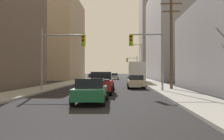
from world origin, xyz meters
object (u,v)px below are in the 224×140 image
object	(u,v)px
city_bus	(136,71)
sedan_green	(91,90)
sedan_grey	(105,82)
sedan_silver	(114,76)
pickup_truck_red	(101,83)
traffic_signal_far_right	(132,64)
sedan_maroon	(93,78)
traffic_signal_near_left	(61,49)
sedan_beige	(136,82)
traffic_signal_near_right	(148,49)

from	to	relation	value
city_bus	sedan_green	distance (m)	26.42
sedan_grey	sedan_silver	distance (m)	29.08
pickup_truck_red	traffic_signal_far_right	xyz separation A→B (m)	(4.46, 39.64, 3.06)
sedan_maroon	traffic_signal_far_right	bearing A→B (deg)	64.75
traffic_signal_near_left	traffic_signal_far_right	size ratio (longest dim) A/B	1.00
sedan_maroon	traffic_signal_far_right	size ratio (longest dim) A/B	0.71
sedan_maroon	traffic_signal_near_left	bearing A→B (deg)	-91.13
sedan_beige	traffic_signal_near_left	xyz separation A→B (m)	(-7.39, -4.85, 3.29)
sedan_beige	traffic_signal_near_right	world-z (taller)	traffic_signal_near_right
traffic_signal_near_left	sedan_silver	bearing A→B (deg)	83.42
traffic_signal_near_right	traffic_signal_far_right	distance (m)	38.08
sedan_green	traffic_signal_near_left	distance (m)	9.28
traffic_signal_near_right	traffic_signal_far_right	bearing A→B (deg)	89.75
city_bus	traffic_signal_near_left	world-z (taller)	traffic_signal_near_left
traffic_signal_near_right	city_bus	bearing A→B (deg)	90.22
sedan_silver	traffic_signal_near_left	world-z (taller)	traffic_signal_near_left
city_bus	traffic_signal_far_right	xyz separation A→B (m)	(0.24, 19.74, 2.07)
sedan_green	sedan_silver	size ratio (longest dim) A/B	1.01
pickup_truck_red	sedan_grey	bearing A→B (deg)	91.23
city_bus	traffic_signal_far_right	distance (m)	19.85
sedan_green	sedan_maroon	distance (m)	29.00
city_bus	pickup_truck_red	bearing A→B (deg)	-101.97
sedan_beige	city_bus	bearing A→B (deg)	86.59
sedan_grey	traffic_signal_near_left	distance (m)	6.99
sedan_green	traffic_signal_far_right	size ratio (longest dim) A/B	0.71
pickup_truck_red	traffic_signal_near_right	size ratio (longest dim) A/B	0.90
city_bus	sedan_maroon	xyz separation A→B (m)	(-7.78, 2.73, -1.16)
sedan_silver	traffic_signal_far_right	bearing A→B (deg)	42.70
city_bus	pickup_truck_red	world-z (taller)	city_bus
sedan_green	traffic_signal_near_right	world-z (taller)	traffic_signal_near_right
sedan_grey	traffic_signal_near_left	size ratio (longest dim) A/B	0.71
sedan_beige	traffic_signal_near_left	size ratio (longest dim) A/B	0.71
sedan_silver	traffic_signal_near_right	bearing A→B (deg)	-82.68
sedan_beige	traffic_signal_far_right	distance (m)	33.40
traffic_signal_far_right	sedan_maroon	bearing A→B (deg)	-115.25
traffic_signal_near_left	traffic_signal_far_right	bearing A→B (deg)	77.51
sedan_maroon	sedan_silver	xyz separation A→B (m)	(3.50, 12.83, 0.00)
traffic_signal_far_right	sedan_grey	bearing A→B (deg)	-97.87
sedan_maroon	traffic_signal_near_right	size ratio (longest dim) A/B	0.71
sedan_green	city_bus	bearing A→B (deg)	80.78
pickup_truck_red	sedan_maroon	size ratio (longest dim) A/B	1.27
sedan_grey	sedan_maroon	distance (m)	16.60
city_bus	traffic_signal_near_right	size ratio (longest dim) A/B	1.93
sedan_beige	traffic_signal_far_right	size ratio (longest dim) A/B	0.71
sedan_maroon	city_bus	bearing A→B (deg)	-19.32
sedan_green	traffic_signal_near_right	size ratio (longest dim) A/B	0.71
pickup_truck_red	sedan_beige	bearing A→B (deg)	61.98
sedan_grey	sedan_silver	size ratio (longest dim) A/B	1.01
sedan_green	traffic_signal_near_right	bearing A→B (deg)	60.87
city_bus	sedan_beige	bearing A→B (deg)	-93.41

